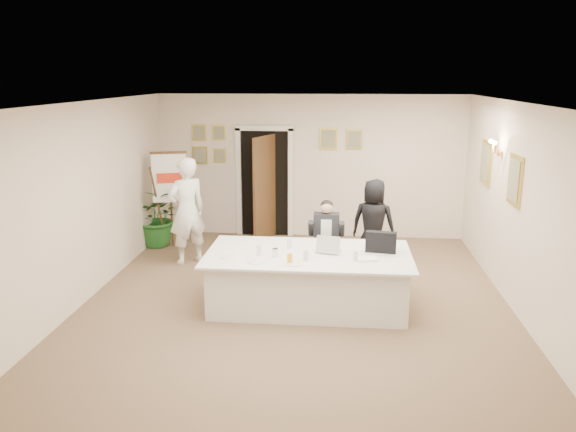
% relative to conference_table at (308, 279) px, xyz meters
% --- Properties ---
extents(floor, '(7.00, 7.00, 0.00)m').
position_rel_conference_table_xyz_m(floor, '(-0.18, 0.09, -0.39)').
color(floor, brown).
rests_on(floor, ground).
extents(ceiling, '(6.00, 7.00, 0.02)m').
position_rel_conference_table_xyz_m(ceiling, '(-0.18, 0.09, 2.41)').
color(ceiling, white).
rests_on(ceiling, wall_back).
extents(wall_back, '(6.00, 0.10, 2.80)m').
position_rel_conference_table_xyz_m(wall_back, '(-0.18, 3.59, 1.01)').
color(wall_back, beige).
rests_on(wall_back, floor).
extents(wall_front, '(6.00, 0.10, 2.80)m').
position_rel_conference_table_xyz_m(wall_front, '(-0.18, -3.41, 1.01)').
color(wall_front, beige).
rests_on(wall_front, floor).
extents(wall_left, '(0.10, 7.00, 2.80)m').
position_rel_conference_table_xyz_m(wall_left, '(-3.18, 0.09, 1.01)').
color(wall_left, beige).
rests_on(wall_left, floor).
extents(wall_right, '(0.10, 7.00, 2.80)m').
position_rel_conference_table_xyz_m(wall_right, '(2.82, 0.09, 1.01)').
color(wall_right, beige).
rests_on(wall_right, floor).
extents(doorway, '(1.14, 0.86, 2.20)m').
position_rel_conference_table_xyz_m(doorway, '(-1.06, 3.41, 0.65)').
color(doorway, black).
rests_on(doorway, floor).
extents(pictures_back_wall, '(3.40, 0.06, 0.80)m').
position_rel_conference_table_xyz_m(pictures_back_wall, '(-0.98, 3.56, 1.46)').
color(pictures_back_wall, gold).
rests_on(pictures_back_wall, wall_back).
extents(pictures_right_wall, '(0.06, 2.20, 0.80)m').
position_rel_conference_table_xyz_m(pictures_right_wall, '(2.79, 1.29, 1.36)').
color(pictures_right_wall, gold).
rests_on(pictures_right_wall, wall_right).
extents(wall_sconce, '(0.20, 0.30, 0.24)m').
position_rel_conference_table_xyz_m(wall_sconce, '(2.72, 1.29, 1.71)').
color(wall_sconce, '#D18E43').
rests_on(wall_sconce, wall_right).
extents(conference_table, '(2.81, 1.50, 0.78)m').
position_rel_conference_table_xyz_m(conference_table, '(0.00, 0.00, 0.00)').
color(conference_table, white).
rests_on(conference_table, floor).
extents(seated_man, '(0.67, 0.70, 1.28)m').
position_rel_conference_table_xyz_m(seated_man, '(0.22, 1.14, 0.25)').
color(seated_man, black).
rests_on(seated_man, floor).
extents(flip_chart, '(0.64, 0.47, 1.78)m').
position_rel_conference_table_xyz_m(flip_chart, '(-2.69, 2.51, 0.43)').
color(flip_chart, '#3D2713').
rests_on(flip_chart, floor).
extents(standing_man, '(0.79, 0.76, 1.83)m').
position_rel_conference_table_xyz_m(standing_man, '(-2.16, 1.69, 0.52)').
color(standing_man, white).
rests_on(standing_man, floor).
extents(standing_woman, '(0.84, 0.66, 1.50)m').
position_rel_conference_table_xyz_m(standing_woman, '(0.98, 1.77, 0.36)').
color(standing_woman, black).
rests_on(standing_woman, floor).
extents(potted_palm, '(1.03, 0.90, 1.12)m').
position_rel_conference_table_xyz_m(potted_palm, '(-2.98, 2.61, 0.17)').
color(potted_palm, '#1E5A21').
rests_on(potted_palm, floor).
extents(laptop, '(0.40, 0.42, 0.28)m').
position_rel_conference_table_xyz_m(laptop, '(0.27, 0.09, 0.52)').
color(laptop, '#B7BABC').
rests_on(laptop, conference_table).
extents(laptop_bag, '(0.43, 0.18, 0.29)m').
position_rel_conference_table_xyz_m(laptop_bag, '(0.99, 0.13, 0.53)').
color(laptop_bag, black).
rests_on(laptop_bag, conference_table).
extents(paper_stack, '(0.32, 0.26, 0.03)m').
position_rel_conference_table_xyz_m(paper_stack, '(0.79, -0.22, 0.40)').
color(paper_stack, white).
rests_on(paper_stack, conference_table).
extents(plate_left, '(0.27, 0.27, 0.01)m').
position_rel_conference_table_xyz_m(plate_left, '(-1.07, -0.29, 0.39)').
color(plate_left, white).
rests_on(plate_left, conference_table).
extents(plate_mid, '(0.26, 0.26, 0.01)m').
position_rel_conference_table_xyz_m(plate_mid, '(-0.66, -0.45, 0.39)').
color(plate_mid, white).
rests_on(plate_mid, conference_table).
extents(plate_near, '(0.30, 0.30, 0.01)m').
position_rel_conference_table_xyz_m(plate_near, '(-0.14, -0.48, 0.39)').
color(plate_near, white).
rests_on(plate_near, conference_table).
extents(glass_a, '(0.07, 0.07, 0.14)m').
position_rel_conference_table_xyz_m(glass_a, '(-0.66, -0.15, 0.45)').
color(glass_a, silver).
rests_on(glass_a, conference_table).
extents(glass_b, '(0.08, 0.08, 0.14)m').
position_rel_conference_table_xyz_m(glass_b, '(-0.02, -0.31, 0.45)').
color(glass_b, silver).
rests_on(glass_b, conference_table).
extents(glass_c, '(0.07, 0.07, 0.14)m').
position_rel_conference_table_xyz_m(glass_c, '(0.63, -0.27, 0.45)').
color(glass_c, silver).
rests_on(glass_c, conference_table).
extents(glass_d, '(0.08, 0.08, 0.14)m').
position_rel_conference_table_xyz_m(glass_d, '(-0.28, 0.20, 0.45)').
color(glass_d, silver).
rests_on(glass_d, conference_table).
extents(oj_glass, '(0.09, 0.09, 0.13)m').
position_rel_conference_table_xyz_m(oj_glass, '(-0.22, -0.46, 0.45)').
color(oj_glass, '#FD9F15').
rests_on(oj_glass, conference_table).
extents(steel_jug, '(0.08, 0.08, 0.11)m').
position_rel_conference_table_xyz_m(steel_jug, '(-0.44, -0.18, 0.44)').
color(steel_jug, silver).
rests_on(steel_jug, conference_table).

